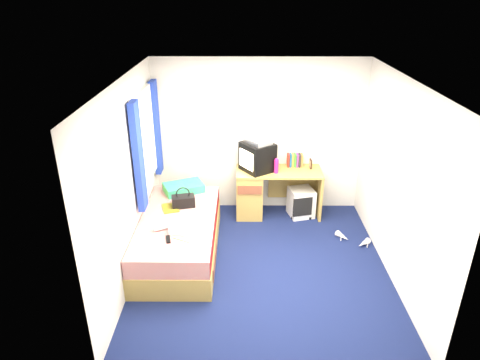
{
  "coord_description": "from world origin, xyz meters",
  "views": [
    {
      "loc": [
        -0.25,
        -4.56,
        3.33
      ],
      "look_at": [
        -0.28,
        0.7,
        0.92
      ],
      "focal_mm": 32.0,
      "sensor_mm": 36.0,
      "label": 1
    }
  ],
  "objects_px": {
    "magazine": "(170,208)",
    "water_bottle": "(161,227)",
    "pillow": "(184,188)",
    "picture_frame": "(311,164)",
    "storage_cube": "(301,202)",
    "bed": "(179,236)",
    "white_heels": "(353,240)",
    "pink_water_bottle": "(276,167)",
    "crt_tv": "(257,157)",
    "towel": "(184,228)",
    "desk": "(261,190)",
    "aerosol_can": "(269,165)",
    "handbag": "(183,201)",
    "colour_swatch_fan": "(182,239)",
    "remote_control": "(168,239)",
    "vcr": "(258,141)"
  },
  "relations": [
    {
      "from": "crt_tv",
      "to": "pink_water_bottle",
      "type": "height_order",
      "value": "crt_tv"
    },
    {
      "from": "storage_cube",
      "to": "white_heels",
      "type": "distance_m",
      "value": 1.04
    },
    {
      "from": "bed",
      "to": "picture_frame",
      "type": "height_order",
      "value": "picture_frame"
    },
    {
      "from": "aerosol_can",
      "to": "handbag",
      "type": "xyz_separation_m",
      "value": [
        -1.22,
        -0.79,
        -0.21
      ]
    },
    {
      "from": "desk",
      "to": "water_bottle",
      "type": "xyz_separation_m",
      "value": [
        -1.29,
        -1.41,
        0.17
      ]
    },
    {
      "from": "colour_swatch_fan",
      "to": "remote_control",
      "type": "distance_m",
      "value": 0.17
    },
    {
      "from": "bed",
      "to": "crt_tv",
      "type": "height_order",
      "value": "crt_tv"
    },
    {
      "from": "picture_frame",
      "to": "towel",
      "type": "relative_size",
      "value": 0.46
    },
    {
      "from": "pink_water_bottle",
      "to": "aerosol_can",
      "type": "height_order",
      "value": "pink_water_bottle"
    },
    {
      "from": "crt_tv",
      "to": "aerosol_can",
      "type": "xyz_separation_m",
      "value": [
        0.18,
        0.01,
        -0.13
      ]
    },
    {
      "from": "pink_water_bottle",
      "to": "aerosol_can",
      "type": "bearing_deg",
      "value": 130.21
    },
    {
      "from": "desk",
      "to": "magazine",
      "type": "distance_m",
      "value": 1.53
    },
    {
      "from": "desk",
      "to": "white_heels",
      "type": "distance_m",
      "value": 1.58
    },
    {
      "from": "desk",
      "to": "pink_water_bottle",
      "type": "relative_size",
      "value": 6.17
    },
    {
      "from": "remote_control",
      "to": "handbag",
      "type": "bearing_deg",
      "value": 71.21
    },
    {
      "from": "crt_tv",
      "to": "vcr",
      "type": "distance_m",
      "value": 0.25
    },
    {
      "from": "pillow",
      "to": "desk",
      "type": "height_order",
      "value": "desk"
    },
    {
      "from": "handbag",
      "to": "remote_control",
      "type": "xyz_separation_m",
      "value": [
        -0.08,
        -0.86,
        -0.07
      ]
    },
    {
      "from": "desk",
      "to": "storage_cube",
      "type": "height_order",
      "value": "desk"
    },
    {
      "from": "bed",
      "to": "aerosol_can",
      "type": "xyz_separation_m",
      "value": [
        1.26,
        1.12,
        0.57
      ]
    },
    {
      "from": "storage_cube",
      "to": "aerosol_can",
      "type": "height_order",
      "value": "aerosol_can"
    },
    {
      "from": "desk",
      "to": "bed",
      "type": "bearing_deg",
      "value": -135.59
    },
    {
      "from": "white_heels",
      "to": "colour_swatch_fan",
      "type": "bearing_deg",
      "value": -161.02
    },
    {
      "from": "aerosol_can",
      "to": "magazine",
      "type": "xyz_separation_m",
      "value": [
        -1.39,
        -0.86,
        -0.29
      ]
    },
    {
      "from": "magazine",
      "to": "water_bottle",
      "type": "bearing_deg",
      "value": -92.41
    },
    {
      "from": "pillow",
      "to": "remote_control",
      "type": "xyz_separation_m",
      "value": [
        -0.02,
        -1.33,
        -0.05
      ]
    },
    {
      "from": "towel",
      "to": "remote_control",
      "type": "bearing_deg",
      "value": -128.05
    },
    {
      "from": "pink_water_bottle",
      "to": "handbag",
      "type": "distance_m",
      "value": 1.5
    },
    {
      "from": "storage_cube",
      "to": "crt_tv",
      "type": "distance_m",
      "value": 1.02
    },
    {
      "from": "white_heels",
      "to": "pink_water_bottle",
      "type": "bearing_deg",
      "value": 145.35
    },
    {
      "from": "towel",
      "to": "magazine",
      "type": "xyz_separation_m",
      "value": [
        -0.26,
        0.59,
        -0.04
      ]
    },
    {
      "from": "pillow",
      "to": "water_bottle",
      "type": "xyz_separation_m",
      "value": [
        -0.14,
        -1.09,
        -0.03
      ]
    },
    {
      "from": "storage_cube",
      "to": "vcr",
      "type": "bearing_deg",
      "value": 161.36
    },
    {
      "from": "towel",
      "to": "storage_cube",
      "type": "bearing_deg",
      "value": 40.07
    },
    {
      "from": "picture_frame",
      "to": "crt_tv",
      "type": "bearing_deg",
      "value": -177.3
    },
    {
      "from": "water_bottle",
      "to": "remote_control",
      "type": "relative_size",
      "value": 1.25
    },
    {
      "from": "pillow",
      "to": "remote_control",
      "type": "relative_size",
      "value": 3.47
    },
    {
      "from": "pink_water_bottle",
      "to": "colour_swatch_fan",
      "type": "xyz_separation_m",
      "value": [
        -1.23,
        -1.52,
        -0.31
      ]
    },
    {
      "from": "towel",
      "to": "desk",
      "type": "bearing_deg",
      "value": 54.85
    },
    {
      "from": "vcr",
      "to": "handbag",
      "type": "height_order",
      "value": "vcr"
    },
    {
      "from": "storage_cube",
      "to": "vcr",
      "type": "distance_m",
      "value": 1.22
    },
    {
      "from": "storage_cube",
      "to": "bed",
      "type": "bearing_deg",
      "value": -163.2
    },
    {
      "from": "desk",
      "to": "white_heels",
      "type": "bearing_deg",
      "value": -33.27
    },
    {
      "from": "storage_cube",
      "to": "desk",
      "type": "bearing_deg",
      "value": 161.3
    },
    {
      "from": "water_bottle",
      "to": "colour_swatch_fan",
      "type": "relative_size",
      "value": 0.91
    },
    {
      "from": "pillow",
      "to": "picture_frame",
      "type": "relative_size",
      "value": 3.97
    },
    {
      "from": "crt_tv",
      "to": "aerosol_can",
      "type": "distance_m",
      "value": 0.23
    },
    {
      "from": "crt_tv",
      "to": "white_heels",
      "type": "height_order",
      "value": "crt_tv"
    },
    {
      "from": "pink_water_bottle",
      "to": "colour_swatch_fan",
      "type": "bearing_deg",
      "value": -128.87
    },
    {
      "from": "towel",
      "to": "bed",
      "type": "bearing_deg",
      "value": 110.01
    }
  ]
}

